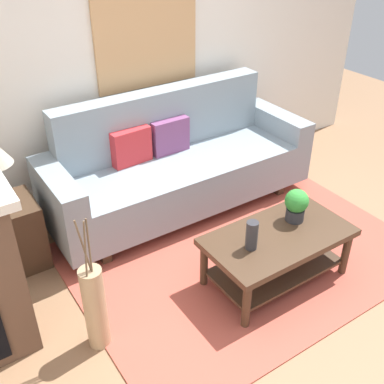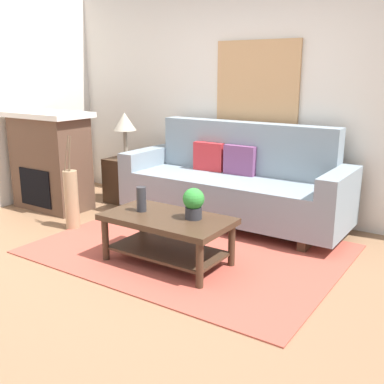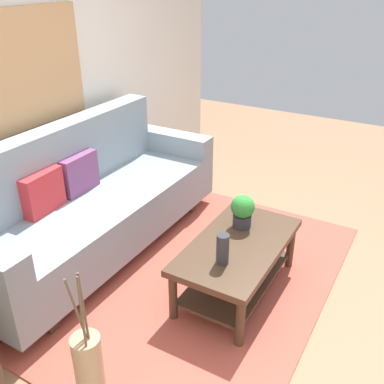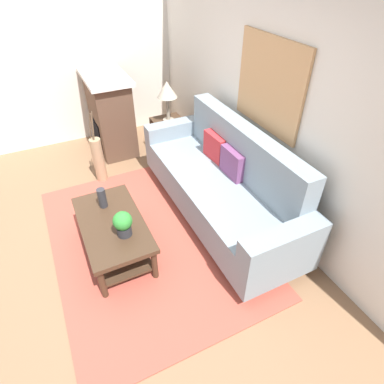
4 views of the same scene
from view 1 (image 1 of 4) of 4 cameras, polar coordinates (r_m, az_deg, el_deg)
ground_plane at (r=3.66m, az=11.12°, el=-11.60°), size 9.39×9.39×0.00m
wall_back at (r=4.40m, az=-5.36°, el=16.86°), size 5.39×0.10×2.70m
area_rug at (r=3.93m, az=6.14°, el=-7.47°), size 2.72×2.00×0.01m
couch at (r=4.29m, az=-1.81°, el=3.33°), size 2.48×0.84×1.08m
throw_pillow_crimson at (r=4.11m, az=-7.49°, el=5.57°), size 0.37×0.14×0.32m
throw_pillow_plum at (r=4.28m, az=-2.75°, el=6.91°), size 0.36×0.13×0.32m
coffee_table at (r=3.54m, az=10.42°, el=-6.59°), size 1.10×0.60×0.43m
tabletop_vase at (r=3.25m, az=7.34°, el=-5.28°), size 0.09×0.09×0.22m
potted_plant_tabletop at (r=3.56m, az=12.67°, el=-1.48°), size 0.18×0.18×0.26m
side_table at (r=3.91m, az=-21.25°, el=-4.92°), size 0.44×0.44×0.56m
floor_vase at (r=3.09m, az=-11.79°, el=-13.77°), size 0.15×0.15×0.63m
floor_vase_branch_a at (r=2.77m, az=-12.52°, el=-6.45°), size 0.03×0.05×0.36m
floor_vase_branch_b at (r=2.77m, az=-13.23°, el=-6.46°), size 0.05×0.05×0.36m
floor_vase_branch_c at (r=2.75m, az=-12.95°, el=-6.85°), size 0.05×0.05×0.36m
framed_painting at (r=4.29m, az=-5.53°, el=18.48°), size 0.99×0.03×0.90m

